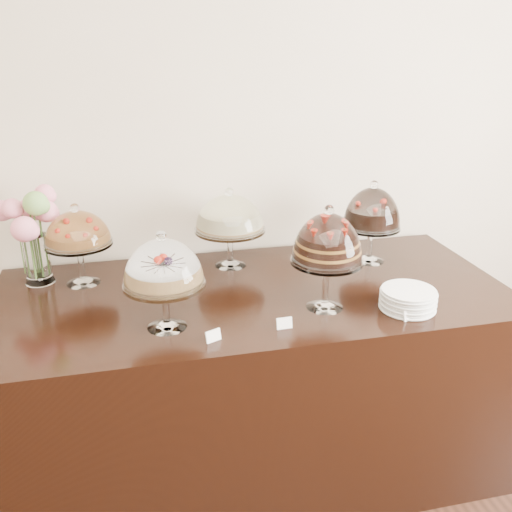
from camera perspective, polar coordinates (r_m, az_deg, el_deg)
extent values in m
cube|color=beige|center=(2.82, -2.39, 12.44)|extent=(5.00, 0.04, 3.00)
cube|color=black|center=(2.69, -0.25, -12.20)|extent=(2.20, 1.00, 0.90)
cone|color=white|center=(2.20, -8.89, -6.72)|extent=(0.15, 0.15, 0.02)
cylinder|color=white|center=(2.16, -9.02, -4.71)|extent=(0.03, 0.03, 0.15)
cylinder|color=white|center=(2.13, -9.15, -2.78)|extent=(0.30, 0.30, 0.01)
cylinder|color=tan|center=(2.11, -9.20, -1.93)|extent=(0.24, 0.24, 0.06)
sphere|color=red|center=(2.12, -7.61, -0.63)|extent=(0.02, 0.02, 0.02)
sphere|color=red|center=(2.14, -10.65, -0.63)|extent=(0.02, 0.02, 0.02)
sphere|color=red|center=(2.04, -9.53, -1.68)|extent=(0.02, 0.02, 0.02)
sphere|color=white|center=(2.06, -9.45, 1.99)|extent=(0.04, 0.04, 0.04)
cone|color=white|center=(2.34, 6.87, -4.80)|extent=(0.15, 0.15, 0.02)
cylinder|color=white|center=(2.30, 6.97, -2.61)|extent=(0.03, 0.03, 0.17)
cylinder|color=white|center=(2.26, 7.08, -0.50)|extent=(0.29, 0.29, 0.01)
cylinder|color=black|center=(2.24, 7.14, 0.81)|extent=(0.21, 0.21, 0.10)
sphere|color=red|center=(2.25, 8.38, 2.48)|extent=(0.02, 0.02, 0.02)
sphere|color=red|center=(2.27, 7.03, 2.72)|extent=(0.02, 0.02, 0.02)
sphere|color=red|center=(2.24, 5.85, 2.49)|extent=(0.02, 0.02, 0.02)
sphere|color=red|center=(2.19, 6.01, 2.00)|extent=(0.02, 0.02, 0.02)
sphere|color=red|center=(2.17, 7.40, 1.74)|extent=(0.02, 0.02, 0.02)
sphere|color=red|center=(2.20, 8.59, 1.99)|extent=(0.02, 0.02, 0.02)
sphere|color=white|center=(2.19, 7.32, 4.61)|extent=(0.04, 0.04, 0.04)
cone|color=white|center=(2.73, -2.57, -0.67)|extent=(0.15, 0.15, 0.02)
cylinder|color=white|center=(2.70, -2.60, 1.04)|extent=(0.03, 0.03, 0.15)
cylinder|color=white|center=(2.67, -2.62, 2.65)|extent=(0.33, 0.33, 0.01)
cylinder|color=#F2EABB|center=(2.66, -2.64, 3.51)|extent=(0.26, 0.26, 0.07)
sphere|color=white|center=(2.62, -2.69, 6.41)|extent=(0.04, 0.04, 0.04)
cone|color=white|center=(2.84, 11.19, -0.20)|extent=(0.15, 0.15, 0.02)
cylinder|color=white|center=(2.81, 11.32, 1.41)|extent=(0.03, 0.03, 0.14)
cylinder|color=white|center=(2.78, 11.43, 2.92)|extent=(0.28, 0.28, 0.01)
cylinder|color=black|center=(2.77, 11.50, 3.81)|extent=(0.23, 0.23, 0.08)
sphere|color=red|center=(2.80, 12.54, 4.96)|extent=(0.02, 0.02, 0.02)
sphere|color=red|center=(2.77, 10.36, 4.99)|extent=(0.02, 0.02, 0.02)
sphere|color=red|center=(2.70, 11.83, 4.41)|extent=(0.02, 0.02, 0.02)
sphere|color=white|center=(2.73, 11.75, 7.00)|extent=(0.04, 0.04, 0.04)
cone|color=white|center=(2.65, -16.89, -2.32)|extent=(0.15, 0.15, 0.02)
cylinder|color=white|center=(2.62, -17.10, -0.52)|extent=(0.03, 0.03, 0.15)
cylinder|color=white|center=(2.59, -17.30, 1.19)|extent=(0.29, 0.29, 0.01)
cylinder|color=#B77635|center=(2.58, -17.36, 1.73)|extent=(0.23, 0.23, 0.04)
sphere|color=red|center=(2.59, -16.06, 2.60)|extent=(0.02, 0.02, 0.02)
sphere|color=red|center=(2.63, -17.05, 2.81)|extent=(0.02, 0.02, 0.02)
sphere|color=red|center=(2.62, -18.41, 2.56)|extent=(0.02, 0.02, 0.02)
sphere|color=red|center=(2.56, -18.82, 2.09)|extent=(0.02, 0.02, 0.02)
sphere|color=red|center=(2.51, -17.83, 1.87)|extent=(0.02, 0.02, 0.02)
sphere|color=red|center=(2.53, -16.43, 2.13)|extent=(0.02, 0.02, 0.02)
sphere|color=white|center=(2.54, -17.69, 4.59)|extent=(0.04, 0.04, 0.04)
cylinder|color=white|center=(2.69, -21.03, -0.28)|extent=(0.11, 0.11, 0.22)
cylinder|color=#476B2D|center=(2.65, -20.53, 1.21)|extent=(0.01, 0.01, 0.29)
sphere|color=pink|center=(2.60, -20.22, 4.21)|extent=(0.10, 0.10, 0.10)
cylinder|color=#476B2D|center=(2.68, -20.61, 2.03)|extent=(0.01, 0.01, 0.34)
sphere|color=pink|center=(2.67, -20.38, 5.80)|extent=(0.09, 0.09, 0.09)
cylinder|color=#476B2D|center=(2.71, -21.28, 1.31)|extent=(0.01, 0.01, 0.27)
sphere|color=pink|center=(2.72, -21.72, 4.27)|extent=(0.11, 0.11, 0.11)
cylinder|color=#476B2D|center=(2.69, -22.46, 1.22)|extent=(0.01, 0.01, 0.29)
sphere|color=pink|center=(2.68, -24.12, 4.15)|extent=(0.09, 0.09, 0.09)
cylinder|color=#476B2D|center=(2.64, -21.99, 1.29)|extent=(0.01, 0.01, 0.32)
sphere|color=pink|center=(2.58, -23.21, 4.39)|extent=(0.08, 0.08, 0.08)
cylinder|color=#476B2D|center=(2.61, -21.48, 0.34)|extent=(0.01, 0.01, 0.25)
sphere|color=pink|center=(2.52, -22.16, 2.50)|extent=(0.11, 0.11, 0.11)
cylinder|color=#476B2D|center=(2.62, -21.00, 1.51)|extent=(0.01, 0.01, 0.34)
sphere|color=#6E9C4B|center=(2.54, -21.18, 4.92)|extent=(0.10, 0.10, 0.10)
cylinder|color=white|center=(2.39, 14.87, -5.04)|extent=(0.22, 0.22, 0.01)
cylinder|color=white|center=(2.38, 14.90, -4.80)|extent=(0.21, 0.21, 0.01)
cylinder|color=white|center=(2.38, 14.92, -4.56)|extent=(0.22, 0.22, 0.01)
cylinder|color=white|center=(2.37, 14.95, -4.32)|extent=(0.21, 0.21, 0.01)
cylinder|color=white|center=(2.37, 14.97, -4.08)|extent=(0.22, 0.22, 0.01)
cylinder|color=white|center=(2.37, 15.00, -3.84)|extent=(0.21, 0.21, 0.01)
cylinder|color=white|center=(2.36, 15.02, -3.60)|extent=(0.22, 0.22, 0.01)
cylinder|color=white|center=(2.36, 15.05, -3.36)|extent=(0.21, 0.21, 0.01)
cube|color=white|center=(2.08, -4.30, -7.96)|extent=(0.06, 0.04, 0.04)
cube|color=white|center=(2.30, 15.12, -5.68)|extent=(0.06, 0.03, 0.04)
cube|color=white|center=(2.16, 2.86, -6.73)|extent=(0.06, 0.02, 0.04)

